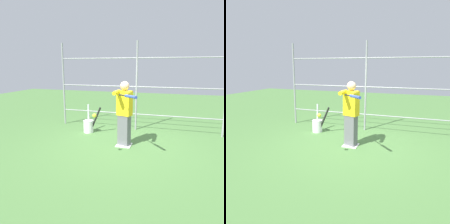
# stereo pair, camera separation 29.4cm
# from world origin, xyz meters

# --- Properties ---
(ground_plane) EXTENTS (24.00, 24.00, 0.00)m
(ground_plane) POSITION_xyz_m (0.00, 0.00, 0.00)
(ground_plane) COLOR #4C7A3D
(home_plate) EXTENTS (0.40, 0.40, 0.02)m
(home_plate) POSITION_xyz_m (0.00, 0.00, 0.01)
(home_plate) COLOR white
(home_plate) RESTS_ON ground
(fence_backstop) EXTENTS (5.48, 0.06, 2.94)m
(fence_backstop) POSITION_xyz_m (0.00, -1.60, 1.47)
(fence_backstop) COLOR #939399
(fence_backstop) RESTS_ON ground
(batter) EXTENTS (0.44, 0.69, 1.76)m
(batter) POSITION_xyz_m (0.00, 0.02, 0.95)
(batter) COLOR slate
(batter) RESTS_ON ground
(baseball_bat_swinging) EXTENTS (0.58, 0.71, 0.10)m
(baseball_bat_swinging) POSITION_xyz_m (-0.33, 0.88, 1.49)
(baseball_bat_swinging) COLOR black
(softball_in_flight) EXTENTS (0.10, 0.10, 0.10)m
(softball_in_flight) POSITION_xyz_m (0.42, 1.08, 1.05)
(softball_in_flight) COLOR yellow
(bat_bucket) EXTENTS (0.61, 0.47, 0.90)m
(bat_bucket) POSITION_xyz_m (1.40, -0.83, 0.24)
(bat_bucket) COLOR white
(bat_bucket) RESTS_ON ground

